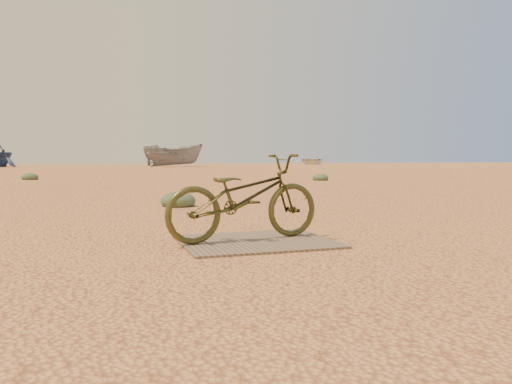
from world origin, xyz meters
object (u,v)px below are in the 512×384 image
object	(u,v)px
plywood_board	(256,242)
boat_far_right	(312,160)
bicycle	(244,197)
boat_mid_right	(173,155)

from	to	relation	value
plywood_board	boat_far_right	distance (m)	54.09
bicycle	plywood_board	bearing A→B (deg)	-134.34
plywood_board	boat_mid_right	bearing A→B (deg)	81.90
bicycle	boat_mid_right	distance (m)	39.50
boat_mid_right	boat_far_right	xyz separation A→B (m)	(17.76, 9.64, -0.51)
bicycle	boat_far_right	xyz separation A→B (m)	(23.43, 48.73, 0.06)
plywood_board	boat_far_right	xyz separation A→B (m)	(23.33, 48.80, 0.48)
plywood_board	bicycle	bearing A→B (deg)	144.15
bicycle	boat_far_right	bearing A→B (deg)	-34.17
boat_mid_right	boat_far_right	distance (m)	20.21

